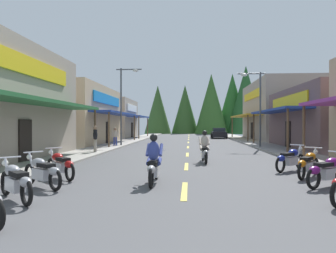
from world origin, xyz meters
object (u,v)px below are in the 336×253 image
(motorcycle_parked_left_2, at_px, (42,171))
(motorcycle_parked_left_3, at_px, (60,164))
(parked_car_curbside, at_px, (219,133))
(motorcycle_parked_right_2, at_px, (328,171))
(motorcycle_parked_right_3, at_px, (308,164))
(rider_cruising_trailing, at_px, (204,149))
(streetlamp_left, at_px, (125,96))
(pedestrian_by_shop, at_px, (115,136))
(motorcycle_parked_left_1, at_px, (16,181))
(motorcycle_parked_right_4, at_px, (290,159))
(streetlamp_right, at_px, (256,98))
(pedestrian_browsing, at_px, (95,137))
(rider_cruising_lead, at_px, (154,163))

(motorcycle_parked_left_2, distance_m, motorcycle_parked_left_3, 1.54)
(parked_car_curbside, bearing_deg, motorcycle_parked_right_2, -178.01)
(motorcycle_parked_right_2, xyz_separation_m, motorcycle_parked_right_3, (0.04, 1.63, 0.00))
(rider_cruising_trailing, distance_m, parked_car_curbside, 26.98)
(rider_cruising_trailing, bearing_deg, streetlamp_left, 27.48)
(pedestrian_by_shop, bearing_deg, motorcycle_parked_left_1, -2.30)
(motorcycle_parked_right_4, bearing_deg, motorcycle_parked_left_3, 151.99)
(motorcycle_parked_right_3, bearing_deg, streetlamp_left, 70.72)
(streetlamp_right, relative_size, motorcycle_parked_left_2, 3.33)
(streetlamp_right, bearing_deg, motorcycle_parked_left_3, -123.92)
(streetlamp_right, xyz_separation_m, motorcycle_parked_right_2, (-1.04, -15.06, -3.40))
(pedestrian_by_shop, xyz_separation_m, pedestrian_browsing, (0.21, -6.07, 0.12))
(motorcycle_parked_right_3, relative_size, motorcycle_parked_right_4, 1.08)
(streetlamp_right, height_order, motorcycle_parked_right_2, streetlamp_right)
(motorcycle_parked_right_4, xyz_separation_m, rider_cruising_trailing, (-3.28, 2.51, 0.17))
(streetlamp_left, relative_size, rider_cruising_lead, 3.07)
(motorcycle_parked_right_2, bearing_deg, motorcycle_parked_left_2, 148.77)
(rider_cruising_lead, xyz_separation_m, pedestrian_browsing, (-4.81, 9.47, 0.38))
(rider_cruising_trailing, relative_size, pedestrian_browsing, 1.21)
(motorcycle_parked_right_3, xyz_separation_m, pedestrian_by_shop, (-10.28, 14.02, 0.43))
(motorcycle_parked_right_4, bearing_deg, rider_cruising_trailing, 99.34)
(motorcycle_parked_right_3, height_order, rider_cruising_trailing, rider_cruising_trailing)
(streetlamp_right, xyz_separation_m, motorcycle_parked_right_4, (-1.15, -11.94, -3.40))
(motorcycle_parked_right_3, height_order, motorcycle_parked_right_4, same)
(motorcycle_parked_right_2, bearing_deg, pedestrian_by_shop, 87.12)
(motorcycle_parked_left_3, height_order, pedestrian_browsing, pedestrian_browsing)
(streetlamp_left, relative_size, streetlamp_right, 1.11)
(streetlamp_left, relative_size, pedestrian_browsing, 3.70)
(pedestrian_browsing, relative_size, parked_car_curbside, 0.41)
(motorcycle_parked_right_2, distance_m, motorcycle_parked_left_1, 8.63)
(streetlamp_right, relative_size, motorcycle_parked_right_2, 3.31)
(streetlamp_right, distance_m, rider_cruising_lead, 16.53)
(streetlamp_left, relative_size, motorcycle_parked_left_3, 4.04)
(motorcycle_parked_left_2, bearing_deg, pedestrian_browsing, -44.57)
(motorcycle_parked_right_2, distance_m, motorcycle_parked_right_3, 1.63)
(motorcycle_parked_left_1, distance_m, motorcycle_parked_left_3, 3.10)
(streetlamp_right, xyz_separation_m, motorcycle_parked_right_3, (-1.00, -13.44, -3.40))
(streetlamp_left, height_order, parked_car_curbside, streetlamp_left)
(motorcycle_parked_right_3, bearing_deg, parked_car_curbside, 37.82)
(rider_cruising_lead, bearing_deg, pedestrian_browsing, 26.87)
(motorcycle_parked_right_2, bearing_deg, motorcycle_parked_right_4, 55.87)
(rider_cruising_lead, bearing_deg, motorcycle_parked_left_3, 77.82)
(rider_cruising_trailing, distance_m, pedestrian_by_shop, 12.14)
(motorcycle_parked_right_4, bearing_deg, pedestrian_by_shop, 85.70)
(motorcycle_parked_right_3, distance_m, parked_car_curbside, 30.79)
(rider_cruising_lead, height_order, parked_car_curbside, rider_cruising_lead)
(motorcycle_parked_left_3, relative_size, pedestrian_by_shop, 1.03)
(rider_cruising_lead, bearing_deg, rider_cruising_trailing, -18.49)
(motorcycle_parked_right_4, bearing_deg, parked_car_curbside, 46.93)
(motorcycle_parked_right_3, bearing_deg, motorcycle_parked_right_2, -144.12)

